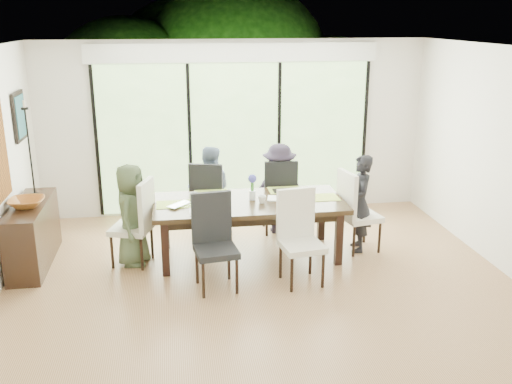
{
  "coord_description": "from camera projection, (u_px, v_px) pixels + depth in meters",
  "views": [
    {
      "loc": [
        -0.97,
        -6.22,
        3.04
      ],
      "look_at": [
        0.0,
        0.25,
        1.0
      ],
      "focal_mm": 40.0,
      "sensor_mm": 36.0,
      "label": 1
    }
  ],
  "objects": [
    {
      "name": "floor",
      "position": [
        259.0,
        277.0,
        6.92
      ],
      "size": [
        6.0,
        5.0,
        0.01
      ],
      "primitive_type": "cube",
      "color": "brown",
      "rests_on": "ground"
    },
    {
      "name": "ceiling",
      "position": [
        259.0,
        47.0,
        6.11
      ],
      "size": [
        6.0,
        5.0,
        0.01
      ],
      "primitive_type": "cube",
      "color": "white",
      "rests_on": "wall_back"
    },
    {
      "name": "wall_back",
      "position": [
        234.0,
        128.0,
        8.89
      ],
      "size": [
        6.0,
        0.02,
        2.7
      ],
      "primitive_type": "cube",
      "color": "silver",
      "rests_on": "floor"
    },
    {
      "name": "wall_front",
      "position": [
        312.0,
        257.0,
        4.15
      ],
      "size": [
        6.0,
        0.02,
        2.7
      ],
      "primitive_type": "cube",
      "color": "silver",
      "rests_on": "floor"
    },
    {
      "name": "wall_right",
      "position": [
        503.0,
        160.0,
        6.94
      ],
      "size": [
        0.02,
        5.0,
        2.7
      ],
      "primitive_type": "cube",
      "color": "silver",
      "rests_on": "floor"
    },
    {
      "name": "glass_doors",
      "position": [
        235.0,
        138.0,
        8.89
      ],
      "size": [
        4.2,
        0.02,
        2.3
      ],
      "primitive_type": "cube",
      "color": "#598C3F",
      "rests_on": "wall_back"
    },
    {
      "name": "blinds_header",
      "position": [
        234.0,
        53.0,
        8.5
      ],
      "size": [
        4.4,
        0.06,
        0.28
      ],
      "primitive_type": "cube",
      "color": "white",
      "rests_on": "wall_back"
    },
    {
      "name": "mullion_a",
      "position": [
        97.0,
        142.0,
        8.59
      ],
      "size": [
        0.05,
        0.04,
        2.3
      ],
      "primitive_type": "cube",
      "color": "black",
      "rests_on": "wall_back"
    },
    {
      "name": "mullion_b",
      "position": [
        190.0,
        140.0,
        8.78
      ],
      "size": [
        0.05,
        0.04,
        2.3
      ],
      "primitive_type": "cube",
      "color": "black",
      "rests_on": "wall_back"
    },
    {
      "name": "mullion_c",
      "position": [
        279.0,
        137.0,
        8.98
      ],
      "size": [
        0.05,
        0.04,
        2.3
      ],
      "primitive_type": "cube",
      "color": "black",
      "rests_on": "wall_back"
    },
    {
      "name": "mullion_d",
      "position": [
        364.0,
        134.0,
        9.18
      ],
      "size": [
        0.05,
        0.04,
        2.3
      ],
      "primitive_type": "cube",
      "color": "black",
      "rests_on": "wall_back"
    },
    {
      "name": "deck",
      "position": [
        230.0,
        196.0,
        10.14
      ],
      "size": [
        6.0,
        1.8,
        0.1
      ],
      "primitive_type": "cube",
      "color": "brown",
      "rests_on": "ground"
    },
    {
      "name": "rail_top",
      "position": [
        225.0,
        153.0,
        10.72
      ],
      "size": [
        6.0,
        0.08,
        0.06
      ],
      "primitive_type": "cube",
      "color": "brown",
      "rests_on": "deck"
    },
    {
      "name": "foliage_left",
      "position": [
        128.0,
        100.0,
        11.14
      ],
      "size": [
        3.2,
        3.2,
        3.2
      ],
      "primitive_type": "sphere",
      "color": "#14380F",
      "rests_on": "ground"
    },
    {
      "name": "foliage_mid",
      "position": [
        235.0,
        77.0,
        11.92
      ],
      "size": [
        4.0,
        4.0,
        4.0
      ],
      "primitive_type": "sphere",
      "color": "#14380F",
      "rests_on": "ground"
    },
    {
      "name": "foliage_right",
      "position": [
        328.0,
        106.0,
        11.58
      ],
      "size": [
        2.8,
        2.8,
        2.8
      ],
      "primitive_type": "sphere",
      "color": "#14380F",
      "rests_on": "ground"
    },
    {
      "name": "foliage_far",
      "position": [
        187.0,
        83.0,
        12.49
      ],
      "size": [
        3.6,
        3.6,
        3.6
      ],
      "primitive_type": "sphere",
      "color": "#14380F",
      "rests_on": "ground"
    },
    {
      "name": "table_top",
      "position": [
        249.0,
        203.0,
        7.3
      ],
      "size": [
        2.43,
        1.11,
        0.06
      ],
      "primitive_type": "cube",
      "color": "black",
      "rests_on": "floor"
    },
    {
      "name": "table_apron",
      "position": [
        249.0,
        210.0,
        7.33
      ],
      "size": [
        2.23,
        0.91,
        0.1
      ],
      "primitive_type": "cube",
      "color": "black",
      "rests_on": "floor"
    },
    {
      "name": "table_leg_fl",
      "position": [
        165.0,
        249.0,
        6.85
      ],
      "size": [
        0.09,
        0.09,
        0.7
      ],
      "primitive_type": "cube",
      "color": "black",
      "rests_on": "floor"
    },
    {
      "name": "table_leg_fr",
      "position": [
        339.0,
        239.0,
        7.16
      ],
      "size": [
        0.09,
        0.09,
        0.7
      ],
      "primitive_type": "cube",
      "color": "black",
      "rests_on": "floor"
    },
    {
      "name": "table_leg_bl",
      "position": [
        165.0,
        224.0,
        7.67
      ],
      "size": [
        0.09,
        0.09,
        0.7
      ],
      "primitive_type": "cube",
      "color": "black",
      "rests_on": "floor"
    },
    {
      "name": "table_leg_br",
      "position": [
        321.0,
        216.0,
        7.97
      ],
      "size": [
        0.09,
        0.09,
        0.7
      ],
      "primitive_type": "cube",
      "color": "black",
      "rests_on": "floor"
    },
    {
      "name": "chair_left_end",
      "position": [
        131.0,
        222.0,
        7.14
      ],
      "size": [
        0.59,
        0.59,
        1.11
      ],
      "primitive_type": null,
      "rotation": [
        0.0,
        0.0,
        -1.88
      ],
      "color": "beige",
      "rests_on": "floor"
    },
    {
      "name": "chair_right_end",
      "position": [
        361.0,
        210.0,
        7.57
      ],
      "size": [
        0.55,
        0.55,
        1.11
      ],
      "primitive_type": null,
      "rotation": [
        0.0,
        0.0,
        1.77
      ],
      "color": "white",
      "rests_on": "floor"
    },
    {
      "name": "chair_far_left",
      "position": [
        210.0,
        198.0,
        8.09
      ],
      "size": [
        0.57,
        0.57,
        1.11
      ],
      "primitive_type": null,
      "rotation": [
        0.0,
        0.0,
        2.87
      ],
      "color": "black",
      "rests_on": "floor"
    },
    {
      "name": "chair_far_right",
      "position": [
        279.0,
        194.0,
        8.23
      ],
      "size": [
        0.49,
        0.49,
        1.11
      ],
      "primitive_type": null,
      "rotation": [
        0.0,
        0.0,
        3.09
      ],
      "color": "black",
      "rests_on": "floor"
    },
    {
      "name": "chair_near_left",
      "position": [
        216.0,
        244.0,
        6.46
      ],
      "size": [
        0.52,
        0.52,
        1.11
      ],
      "primitive_type": null,
      "rotation": [
        0.0,
        0.0,
        0.13
      ],
      "color": "black",
      "rests_on": "floor"
    },
    {
      "name": "chair_near_right",
      "position": [
        302.0,
        239.0,
        6.6
      ],
      "size": [
        0.53,
        0.53,
        1.11
      ],
      "primitive_type": null,
      "rotation": [
        0.0,
        0.0,
        0.15
      ],
      "color": "silver",
      "rests_on": "floor"
    },
    {
      "name": "person_left_end",
      "position": [
        132.0,
        215.0,
        7.11
      ],
      "size": [
        0.52,
        0.69,
        1.31
      ],
      "primitive_type": "imported",
      "rotation": [
        0.0,
        0.0,
        1.32
      ],
      "color": "#455538",
      "rests_on": "floor"
    },
    {
      "name": "person_right_end",
      "position": [
        360.0,
        203.0,
        7.53
      ],
      "size": [
        0.47,
        0.66,
        1.31
      ],
      "primitive_type": "imported",
      "rotation": [
        0.0,
        0.0,
        -1.72
      ],
      "color": "black",
      "rests_on": "floor"
    },
    {
      "name": "person_far_left",
      "position": [
        209.0,
        192.0,
        8.04
      ],
      "size": [
        0.65,
        0.45,
        1.31
      ],
      "primitive_type": "imported",
      "rotation": [
        0.0,
        0.0,
        3.03
      ],
      "color": "slate",
      "rests_on": "floor"
    },
    {
      "name": "person_far_right",
      "position": [
        279.0,
        188.0,
        8.19
      ],
      "size": [
        0.64,
        0.43,
        1.31
      ],
      "primitive_type": "imported",
      "rotation": [
        0.0,
        0.0,
        3.06
      ],
      "color": "black",
      "rests_on": "floor"
    },
    {
      "name": "placemat_left",
      "position": [
        174.0,
        204.0,
        7.16
      ],
      "size": [
        0.45,
        0.32,
        0.01
      ],
      "primitive_type": "cube",
      "color": "#A0C245",
      "rests_on": "table_top"
    },
    {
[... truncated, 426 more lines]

